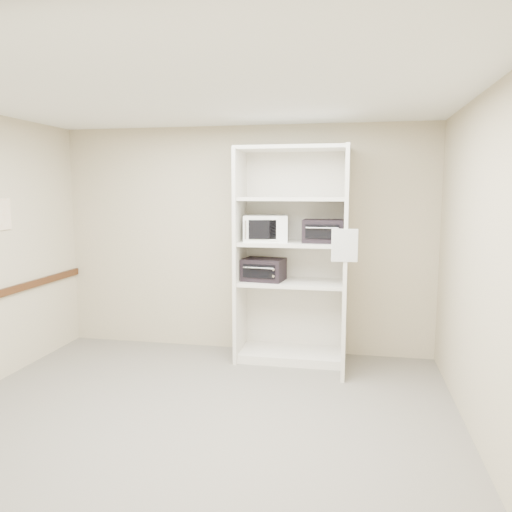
% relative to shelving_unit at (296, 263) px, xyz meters
% --- Properties ---
extents(floor, '(4.50, 4.00, 0.01)m').
position_rel_shelving_unit_xyz_m(floor, '(-0.67, -1.70, -1.13)').
color(floor, slate).
rests_on(floor, ground).
extents(ceiling, '(4.50, 4.00, 0.01)m').
position_rel_shelving_unit_xyz_m(ceiling, '(-0.67, -1.70, 1.57)').
color(ceiling, white).
extents(wall_back, '(4.50, 0.02, 2.70)m').
position_rel_shelving_unit_xyz_m(wall_back, '(-0.67, 0.30, 0.22)').
color(wall_back, '#C0B38E').
rests_on(wall_back, ground).
extents(wall_front, '(4.50, 0.02, 2.70)m').
position_rel_shelving_unit_xyz_m(wall_front, '(-0.67, -3.70, 0.22)').
color(wall_front, '#C0B38E').
rests_on(wall_front, ground).
extents(wall_right, '(0.02, 4.00, 2.70)m').
position_rel_shelving_unit_xyz_m(wall_right, '(1.58, -1.70, 0.22)').
color(wall_right, '#C0B38E').
rests_on(wall_right, ground).
extents(shelving_unit, '(1.24, 0.92, 2.42)m').
position_rel_shelving_unit_xyz_m(shelving_unit, '(0.00, 0.00, 0.00)').
color(shelving_unit, silver).
rests_on(shelving_unit, floor).
extents(microwave, '(0.53, 0.43, 0.29)m').
position_rel_shelving_unit_xyz_m(microwave, '(-0.35, -0.00, 0.39)').
color(microwave, white).
rests_on(microwave, shelving_unit).
extents(toaster_oven_upper, '(0.45, 0.34, 0.25)m').
position_rel_shelving_unit_xyz_m(toaster_oven_upper, '(0.30, -0.02, 0.37)').
color(toaster_oven_upper, black).
rests_on(toaster_oven_upper, shelving_unit).
extents(toaster_oven_lower, '(0.50, 0.40, 0.25)m').
position_rel_shelving_unit_xyz_m(toaster_oven_lower, '(-0.37, -0.02, -0.08)').
color(toaster_oven_lower, black).
rests_on(toaster_oven_lower, shelving_unit).
extents(paper_sign, '(0.25, 0.03, 0.32)m').
position_rel_shelving_unit_xyz_m(paper_sign, '(0.54, -0.63, 0.28)').
color(paper_sign, white).
rests_on(paper_sign, shelving_unit).
extents(wall_poster, '(0.01, 0.23, 0.32)m').
position_rel_shelving_unit_xyz_m(wall_poster, '(-2.90, -1.03, 0.57)').
color(wall_poster, white).
rests_on(wall_poster, wall_left).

